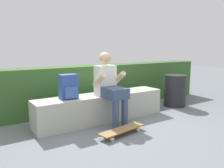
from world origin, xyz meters
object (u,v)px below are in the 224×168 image
at_px(person_skater, 110,85).
at_px(skateboard_near_person, 122,130).
at_px(bench_main, 102,107).
at_px(backpack_on_bench, 68,87).
at_px(trash_bin, 175,90).

height_order(person_skater, skateboard_near_person, person_skater).
distance_m(bench_main, skateboard_near_person, 0.80).
relative_size(bench_main, skateboard_near_person, 2.97).
bearing_deg(bench_main, backpack_on_bench, -179.15).
bearing_deg(bench_main, trash_bin, -0.98).
height_order(bench_main, skateboard_near_person, bench_main).
bearing_deg(person_skater, bench_main, 97.06).
bearing_deg(person_skater, trash_bin, 5.71).
xyz_separation_m(bench_main, skateboard_near_person, (-0.11, -0.77, -0.17)).
relative_size(person_skater, skateboard_near_person, 1.50).
xyz_separation_m(bench_main, trash_bin, (1.90, -0.03, 0.11)).
bearing_deg(trash_bin, bench_main, 179.02).
height_order(skateboard_near_person, backpack_on_bench, backpack_on_bench).
height_order(bench_main, person_skater, person_skater).
distance_m(person_skater, skateboard_near_person, 0.83).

